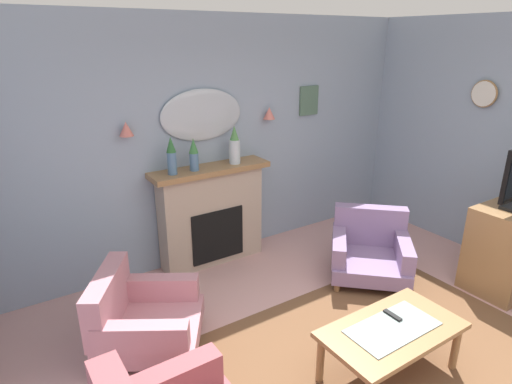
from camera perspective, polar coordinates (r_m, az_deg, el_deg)
wall_back at (r=5.00m, az=-4.82°, el=6.81°), size 6.20×0.10×2.76m
patterned_rug at (r=3.80m, az=16.49°, el=-22.21°), size 3.20×2.40×0.01m
fireplace at (r=4.95m, az=-5.88°, el=-3.21°), size 1.36×0.36×1.16m
mantel_vase_left at (r=4.49m, az=-11.18°, el=4.78°), size 0.10×0.10×0.40m
mantel_vase_centre at (r=4.59m, az=-8.27°, el=4.98°), size 0.10×0.10×0.35m
mantel_vase_right at (r=4.81m, az=-2.87°, el=6.06°), size 0.12×0.12×0.43m
wall_mirror at (r=4.75m, az=-7.17°, el=10.13°), size 0.96×0.06×0.56m
wall_sconce_left at (r=4.41m, az=-16.89°, el=8.03°), size 0.14×0.14×0.14m
wall_sconce_right at (r=5.14m, az=1.76°, el=10.44°), size 0.14×0.14×0.14m
wall_clock at (r=5.60m, az=28.08°, el=11.45°), size 0.04×0.31×0.31m
framed_picture at (r=5.56m, az=7.04°, el=11.97°), size 0.28×0.03×0.36m
coffee_table at (r=3.57m, az=17.61°, el=-17.55°), size 1.10×0.60×0.45m
tv_remote at (r=3.65m, az=17.69°, el=-15.38°), size 0.04×0.16×0.02m
armchair_near_fireplace at (r=4.93m, az=14.89°, el=-7.33°), size 1.14×1.15×0.71m
armchair_in_corner at (r=3.85m, az=-15.18°, el=-15.72°), size 1.12×1.11×0.71m
tv_cabinet at (r=5.17m, az=30.59°, el=-6.48°), size 0.80×0.57×0.90m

